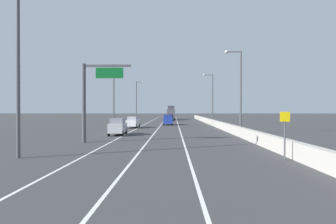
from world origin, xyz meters
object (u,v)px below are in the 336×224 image
(lamp_post_left_near, at_px, (22,63))
(car_white_1, at_px, (133,122))
(lamp_post_left_mid, at_px, (115,92))
(speed_advisory_sign, at_px, (285,132))
(box_truck, at_px, (171,113))
(lamp_post_left_far, at_px, (137,98))
(car_silver_2, at_px, (118,127))
(car_blue_3, at_px, (168,120))
(lamp_post_right_third, at_px, (211,95))
(overhead_sign_gantry, at_px, (92,93))
(car_black_0, at_px, (170,118))
(lamp_post_right_second, at_px, (239,86))

(lamp_post_left_near, height_order, car_white_1, lamp_post_left_near)
(lamp_post_left_mid, distance_m, car_white_1, 6.00)
(speed_advisory_sign, relative_size, box_truck, 0.37)
(lamp_post_left_far, bearing_deg, car_silver_2, -86.13)
(speed_advisory_sign, distance_m, lamp_post_left_far, 61.90)
(lamp_post_left_mid, height_order, car_blue_3, lamp_post_left_mid)
(car_white_1, height_order, box_truck, box_truck)
(car_silver_2, bearing_deg, lamp_post_right_third, 60.27)
(box_truck, bearing_deg, lamp_post_left_far, -123.29)
(overhead_sign_gantry, xyz_separation_m, lamp_post_left_near, (-1.98, -8.87, 1.39))
(car_silver_2, height_order, car_blue_3, car_blue_3)
(lamp_post_right_third, bearing_deg, box_truck, 106.64)
(lamp_post_left_near, distance_m, car_silver_2, 17.95)
(speed_advisory_sign, relative_size, lamp_post_left_near, 0.28)
(lamp_post_right_third, bearing_deg, lamp_post_left_mid, -142.48)
(overhead_sign_gantry, distance_m, car_white_1, 22.28)
(lamp_post_right_third, bearing_deg, lamp_post_left_near, -112.47)
(lamp_post_right_third, bearing_deg, speed_advisory_sign, -91.60)
(speed_advisory_sign, bearing_deg, lamp_post_left_mid, 118.89)
(lamp_post_left_near, distance_m, car_black_0, 61.02)
(lamp_post_left_far, bearing_deg, car_blue_3, -65.47)
(lamp_post_left_far, relative_size, car_silver_2, 2.38)
(overhead_sign_gantry, distance_m, lamp_post_right_second, 18.86)
(lamp_post_right_second, distance_m, car_blue_3, 24.01)
(car_blue_3, bearing_deg, speed_advisory_sign, -78.93)
(lamp_post_left_near, distance_m, car_white_1, 31.37)
(lamp_post_left_far, height_order, car_black_0, lamp_post_left_far)
(speed_advisory_sign, height_order, lamp_post_right_third, lamp_post_right_third)
(speed_advisory_sign, xyz_separation_m, box_truck, (-7.59, 73.14, 0.22))
(car_white_1, bearing_deg, lamp_post_left_near, -95.29)
(speed_advisory_sign, xyz_separation_m, lamp_post_left_mid, (-16.56, 30.00, 4.35))
(lamp_post_left_near, bearing_deg, car_black_0, 81.59)
(car_white_1, xyz_separation_m, car_silver_2, (0.05, -13.85, 0.05))
(lamp_post_right_second, bearing_deg, car_black_0, 102.49)
(speed_advisory_sign, height_order, car_blue_3, speed_advisory_sign)
(lamp_post_right_second, xyz_separation_m, lamp_post_left_mid, (-18.03, 10.91, 0.00))
(lamp_post_left_near, relative_size, box_truck, 1.32)
(lamp_post_left_near, relative_size, car_black_0, 2.36)
(lamp_post_left_mid, height_order, lamp_post_left_far, same)
(lamp_post_right_third, relative_size, car_white_1, 2.33)
(lamp_post_left_mid, relative_size, car_white_1, 2.33)
(lamp_post_right_second, bearing_deg, lamp_post_left_mid, 148.82)
(lamp_post_left_mid, relative_size, car_black_0, 2.36)
(lamp_post_right_second, height_order, box_truck, lamp_post_right_second)
(lamp_post_right_third, height_order, car_silver_2, lamp_post_right_third)
(lamp_post_right_third, height_order, lamp_post_left_far, same)
(lamp_post_left_mid, relative_size, lamp_post_left_far, 1.00)
(lamp_post_left_mid, distance_m, car_black_0, 32.33)
(lamp_post_right_third, distance_m, car_white_1, 20.08)
(car_black_0, xyz_separation_m, car_silver_2, (-5.99, -43.18, 0.07))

